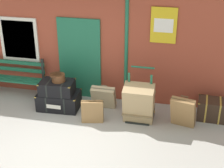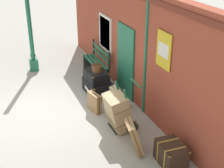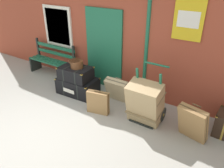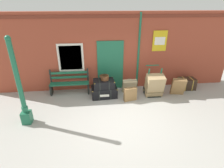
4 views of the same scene
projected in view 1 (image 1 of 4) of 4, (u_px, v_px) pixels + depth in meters
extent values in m
plane|color=#A3A099|center=(51.00, 150.00, 6.92)|extent=(60.00, 60.00, 0.00)
cube|color=#9E422D|center=(85.00, 36.00, 8.52)|extent=(10.40, 0.30, 3.20)
cube|color=#1E6647|center=(80.00, 59.00, 8.63)|extent=(1.10, 0.05, 2.10)
cube|color=#123D2A|center=(80.00, 59.00, 8.62)|extent=(0.06, 0.02, 2.10)
cube|color=silver|center=(19.00, 39.00, 8.78)|extent=(1.04, 0.06, 1.16)
cube|color=silver|center=(19.00, 40.00, 8.76)|extent=(0.88, 0.02, 1.00)
cylinder|color=#1E6647|center=(126.00, 41.00, 8.17)|extent=(0.09, 0.09, 3.14)
cube|color=gold|center=(164.00, 25.00, 7.78)|extent=(0.60, 0.02, 0.84)
cube|color=white|center=(164.00, 26.00, 7.77)|extent=(0.44, 0.01, 0.32)
cube|color=#1E6647|center=(11.00, 81.00, 8.82)|extent=(1.60, 0.09, 0.04)
cube|color=#1E6647|center=(14.00, 79.00, 8.95)|extent=(1.60, 0.09, 0.04)
cube|color=#1E6647|center=(16.00, 77.00, 9.07)|extent=(1.60, 0.09, 0.04)
cube|color=#1E6647|center=(17.00, 69.00, 9.03)|extent=(1.60, 0.05, 0.10)
cube|color=#1E6647|center=(16.00, 62.00, 8.95)|extent=(1.60, 0.05, 0.10)
cube|color=black|center=(42.00, 90.00, 8.89)|extent=(0.06, 0.40, 0.45)
cube|color=black|center=(43.00, 69.00, 8.85)|extent=(0.06, 0.06, 0.56)
cube|color=black|center=(59.00, 100.00, 8.40)|extent=(1.03, 0.69, 0.42)
cube|color=black|center=(50.00, 99.00, 8.43)|extent=(0.07, 0.65, 0.43)
cube|color=black|center=(68.00, 101.00, 8.36)|extent=(0.07, 0.65, 0.43)
cube|color=#B79338|center=(35.00, 97.00, 8.12)|extent=(0.05, 0.05, 0.02)
cube|color=#B79338|center=(74.00, 100.00, 7.97)|extent=(0.05, 0.05, 0.02)
cube|color=#B79338|center=(44.00, 86.00, 8.65)|extent=(0.05, 0.05, 0.02)
cube|color=#B79338|center=(81.00, 89.00, 8.51)|extent=(0.05, 0.05, 0.02)
cube|color=silver|center=(54.00, 107.00, 8.10)|extent=(0.36, 0.01, 0.10)
cube|color=black|center=(57.00, 87.00, 8.21)|extent=(0.83, 0.59, 0.32)
cube|color=black|center=(50.00, 87.00, 8.23)|extent=(0.07, 0.55, 0.33)
cube|color=black|center=(64.00, 88.00, 8.18)|extent=(0.07, 0.55, 0.33)
cube|color=#B79338|center=(38.00, 85.00, 7.98)|extent=(0.05, 0.05, 0.02)
cube|color=#B79338|center=(69.00, 87.00, 7.87)|extent=(0.05, 0.05, 0.02)
cube|color=#B79338|center=(45.00, 77.00, 8.42)|extent=(0.05, 0.05, 0.02)
cube|color=#B79338|center=(75.00, 79.00, 8.31)|extent=(0.05, 0.05, 0.02)
cylinder|color=brown|center=(58.00, 78.00, 8.10)|extent=(0.31, 0.31, 0.18)
cylinder|color=#432715|center=(56.00, 75.00, 8.08)|extent=(0.33, 0.33, 0.04)
cube|color=black|center=(138.00, 121.00, 7.90)|extent=(0.56, 0.28, 0.03)
cube|color=#1E6647|center=(129.00, 94.00, 7.87)|extent=(0.04, 0.31, 1.18)
cube|color=#1E6647|center=(151.00, 96.00, 7.77)|extent=(0.04, 0.31, 1.18)
cylinder|color=#1E6647|center=(143.00, 67.00, 7.81)|extent=(0.54, 0.04, 0.04)
cylinder|color=black|center=(127.00, 108.00, 8.13)|extent=(0.04, 0.32, 0.32)
cylinder|color=#B79338|center=(127.00, 108.00, 8.13)|extent=(0.07, 0.06, 0.06)
cylinder|color=black|center=(153.00, 111.00, 8.00)|extent=(0.04, 0.32, 0.32)
cylinder|color=#B79338|center=(153.00, 111.00, 8.00)|extent=(0.07, 0.06, 0.06)
cube|color=tan|center=(139.00, 103.00, 7.71)|extent=(0.68, 0.62, 0.96)
cube|color=olive|center=(138.00, 110.00, 7.80)|extent=(0.70, 0.45, 0.13)
cube|color=olive|center=(139.00, 95.00, 7.63)|extent=(0.70, 0.45, 0.13)
cube|color=olive|center=(183.00, 112.00, 7.53)|extent=(0.60, 0.49, 0.76)
cylinder|color=brown|center=(185.00, 97.00, 7.40)|extent=(0.16, 0.06, 0.03)
cube|color=brown|center=(183.00, 112.00, 7.53)|extent=(0.58, 0.37, 0.73)
cube|color=tan|center=(104.00, 97.00, 8.34)|extent=(0.58, 0.37, 0.61)
cylinder|color=#71644C|center=(104.00, 86.00, 8.25)|extent=(0.16, 0.03, 0.03)
cube|color=brown|center=(104.00, 97.00, 8.34)|extent=(0.59, 0.22, 0.56)
cube|color=olive|center=(92.00, 112.00, 7.79)|extent=(0.52, 0.26, 0.53)
cylinder|color=brown|center=(92.00, 101.00, 7.66)|extent=(0.16, 0.06, 0.03)
cube|color=brown|center=(92.00, 112.00, 7.79)|extent=(0.50, 0.13, 0.54)
cube|color=#332319|center=(212.00, 109.00, 7.92)|extent=(0.70, 0.51, 0.48)
cube|color=#B79338|center=(206.00, 109.00, 7.96)|extent=(0.06, 0.49, 0.49)
cube|color=#B79338|center=(219.00, 110.00, 7.89)|extent=(0.06, 0.49, 0.49)
cube|color=#B79338|center=(199.00, 104.00, 7.71)|extent=(0.05, 0.05, 0.02)
cube|color=#B79338|center=(200.00, 95.00, 8.09)|extent=(0.05, 0.05, 0.02)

